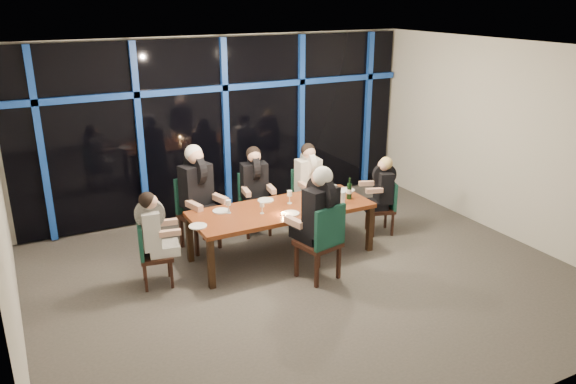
# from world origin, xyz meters

# --- Properties ---
(room) EXTENTS (7.04, 7.00, 3.02)m
(room) POSITION_xyz_m (0.00, 0.00, 2.02)
(room) COLOR #524D48
(room) RESTS_ON ground
(window_wall) EXTENTS (6.86, 0.43, 2.94)m
(window_wall) POSITION_xyz_m (0.01, 2.93, 1.55)
(window_wall) COLOR black
(window_wall) RESTS_ON ground
(dining_table) EXTENTS (2.60, 1.00, 0.75)m
(dining_table) POSITION_xyz_m (0.00, 0.80, 0.68)
(dining_table) COLOR brown
(dining_table) RESTS_ON ground
(chair_far_left) EXTENTS (0.62, 0.62, 1.08)m
(chair_far_left) POSITION_xyz_m (-0.99, 1.70, 0.60)
(chair_far_left) COLOR black
(chair_far_left) RESTS_ON ground
(chair_far_mid) EXTENTS (0.51, 0.51, 0.97)m
(chair_far_mid) POSITION_xyz_m (0.01, 1.80, 0.54)
(chair_far_mid) COLOR black
(chair_far_mid) RESTS_ON ground
(chair_far_right) EXTENTS (0.45, 0.45, 0.95)m
(chair_far_right) POSITION_xyz_m (0.90, 1.66, 0.53)
(chair_far_right) COLOR black
(chair_far_right) RESTS_ON ground
(chair_end_left) EXTENTS (0.47, 0.47, 0.88)m
(chair_end_left) POSITION_xyz_m (-1.91, 0.80, 0.49)
(chair_end_left) COLOR black
(chair_end_left) RESTS_ON ground
(chair_end_right) EXTENTS (0.50, 0.50, 0.86)m
(chair_end_right) POSITION_xyz_m (1.84, 0.81, 0.48)
(chair_end_right) COLOR black
(chair_end_right) RESTS_ON ground
(chair_near_mid) EXTENTS (0.60, 0.60, 1.08)m
(chair_near_mid) POSITION_xyz_m (0.15, -0.11, 0.60)
(chair_near_mid) COLOR black
(chair_near_mid) RESTS_ON ground
(diner_far_left) EXTENTS (0.62, 0.73, 1.05)m
(diner_far_left) POSITION_xyz_m (-0.96, 1.61, 1.03)
(diner_far_left) COLOR black
(diner_far_left) RESTS_ON ground
(diner_far_mid) EXTENTS (0.52, 0.63, 0.94)m
(diner_far_mid) POSITION_xyz_m (0.00, 1.72, 0.92)
(diner_far_mid) COLOR black
(diner_far_mid) RESTS_ON ground
(diner_far_right) EXTENTS (0.48, 0.60, 0.93)m
(diner_far_right) POSITION_xyz_m (0.89, 1.58, 0.91)
(diner_far_right) COLOR white
(diner_far_right) RESTS_ON ground
(diner_end_left) EXTENTS (0.58, 0.48, 0.86)m
(diner_end_left) POSITION_xyz_m (-1.84, 0.79, 0.85)
(diner_end_left) COLOR black
(diner_end_left) RESTS_ON ground
(diner_end_right) EXTENTS (0.58, 0.50, 0.83)m
(diner_end_right) POSITION_xyz_m (1.77, 0.83, 0.82)
(diner_end_right) COLOR black
(diner_end_right) RESTS_ON ground
(diner_near_mid) EXTENTS (0.60, 0.72, 1.05)m
(diner_near_mid) POSITION_xyz_m (0.13, -0.02, 1.03)
(diner_near_mid) COLOR black
(diner_near_mid) RESTS_ON ground
(plate_far_left) EXTENTS (0.24, 0.24, 0.01)m
(plate_far_left) POSITION_xyz_m (-0.82, 1.06, 0.76)
(plate_far_left) COLOR white
(plate_far_left) RESTS_ON dining_table
(plate_far_mid) EXTENTS (0.24, 0.24, 0.01)m
(plate_far_mid) POSITION_xyz_m (-0.08, 1.17, 0.76)
(plate_far_mid) COLOR white
(plate_far_mid) RESTS_ON dining_table
(plate_far_right) EXTENTS (0.24, 0.24, 0.01)m
(plate_far_right) POSITION_xyz_m (0.88, 1.02, 0.76)
(plate_far_right) COLOR white
(plate_far_right) RESTS_ON dining_table
(plate_end_left) EXTENTS (0.24, 0.24, 0.01)m
(plate_end_left) POSITION_xyz_m (-1.28, 0.69, 0.76)
(plate_end_left) COLOR white
(plate_end_left) RESTS_ON dining_table
(plate_end_right) EXTENTS (0.24, 0.24, 0.01)m
(plate_end_right) POSITION_xyz_m (1.23, 1.00, 0.76)
(plate_end_right) COLOR white
(plate_end_right) RESTS_ON dining_table
(plate_near_mid) EXTENTS (0.24, 0.24, 0.01)m
(plate_near_mid) POSITION_xyz_m (0.00, 0.53, 0.76)
(plate_near_mid) COLOR white
(plate_near_mid) RESTS_ON dining_table
(wine_bottle) EXTENTS (0.08, 0.08, 0.33)m
(wine_bottle) POSITION_xyz_m (1.06, 0.67, 0.88)
(wine_bottle) COLOR black
(wine_bottle) RESTS_ON dining_table
(water_pitcher) EXTENTS (0.12, 0.10, 0.19)m
(water_pitcher) POSITION_xyz_m (0.84, 0.54, 0.84)
(water_pitcher) COLOR silver
(water_pitcher) RESTS_ON dining_table
(tea_light) EXTENTS (0.05, 0.05, 0.03)m
(tea_light) POSITION_xyz_m (-0.10, 0.55, 0.77)
(tea_light) COLOR #F8A14A
(tea_light) RESTS_ON dining_table
(wine_glass_a) EXTENTS (0.06, 0.06, 0.17)m
(wine_glass_a) POSITION_xyz_m (-0.34, 0.73, 0.87)
(wine_glass_a) COLOR silver
(wine_glass_a) RESTS_ON dining_table
(wine_glass_b) EXTENTS (0.07, 0.07, 0.19)m
(wine_glass_b) POSITION_xyz_m (0.18, 0.90, 0.89)
(wine_glass_b) COLOR silver
(wine_glass_b) RESTS_ON dining_table
(wine_glass_c) EXTENTS (0.07, 0.07, 0.18)m
(wine_glass_c) POSITION_xyz_m (0.40, 0.82, 0.88)
(wine_glass_c) COLOR silver
(wine_glass_c) RESTS_ON dining_table
(wine_glass_d) EXTENTS (0.07, 0.07, 0.19)m
(wine_glass_d) POSITION_xyz_m (-0.75, 0.96, 0.89)
(wine_glass_d) COLOR silver
(wine_glass_d) RESTS_ON dining_table
(wine_glass_e) EXTENTS (0.07, 0.07, 0.17)m
(wine_glass_e) POSITION_xyz_m (0.93, 0.88, 0.88)
(wine_glass_e) COLOR white
(wine_glass_e) RESTS_ON dining_table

